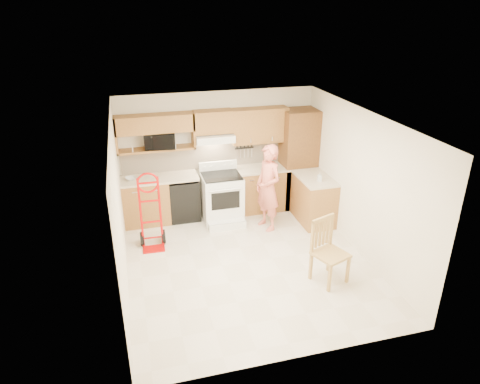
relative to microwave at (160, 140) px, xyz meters
name	(u,v)px	position (x,y,z in m)	size (l,w,h in m)	color
floor	(248,262)	(1.17, -2.08, -1.66)	(4.00, 4.50, 0.02)	beige
ceiling	(249,118)	(1.17, -2.08, 0.86)	(4.00, 4.50, 0.02)	white
wall_back	(218,152)	(1.17, 0.17, -0.40)	(4.00, 0.02, 2.50)	white
wall_front	(303,275)	(1.17, -4.34, -0.40)	(4.00, 0.02, 2.50)	white
wall_left	(118,210)	(-0.84, -2.08, -0.40)	(0.02, 4.50, 2.50)	white
wall_right	(361,183)	(3.18, -2.08, -0.40)	(0.02, 4.50, 2.50)	white
backsplash	(218,155)	(1.17, 0.15, -0.45)	(3.92, 0.03, 0.55)	beige
lower_cab_left	(146,201)	(-0.38, -0.14, -1.20)	(0.90, 0.60, 0.90)	#A96E35
dishwasher	(184,198)	(0.37, -0.14, -1.23)	(0.60, 0.60, 0.85)	black
lower_cab_right	(260,189)	(2.00, -0.14, -1.20)	(1.14, 0.60, 0.90)	#A96E35
countertop_left	(159,178)	(-0.08, -0.13, -0.73)	(1.50, 0.63, 0.04)	beige
countertop_right	(261,168)	(2.00, -0.13, -0.73)	(1.14, 0.63, 0.04)	beige
cab_return_right	(314,200)	(2.87, -0.94, -1.20)	(0.60, 1.00, 0.90)	#A96E35
countertop_return	(315,178)	(2.87, -0.94, -0.73)	(0.63, 1.00, 0.04)	beige
pantry_tall	(298,159)	(2.82, -0.14, -0.60)	(0.70, 0.60, 2.10)	brown
upper_cab_left	(154,123)	(-0.08, 0.00, 0.33)	(1.50, 0.33, 0.34)	#A96E35
upper_shelf_mw	(157,149)	(-0.08, 0.00, -0.18)	(1.50, 0.33, 0.04)	#A96E35
upper_cab_center	(213,122)	(1.05, 0.00, 0.29)	(0.76, 0.33, 0.44)	#A96E35
upper_cab_right	(259,125)	(2.00, 0.00, 0.15)	(1.14, 0.33, 0.70)	#A96E35
range_hood	(214,138)	(1.05, -0.06, -0.02)	(0.76, 0.46, 0.14)	white
knife_strip	(244,151)	(1.72, 0.12, -0.41)	(0.40, 0.05, 0.29)	black
microwave	(160,140)	(0.00, 0.00, 0.00)	(0.58, 0.39, 0.32)	black
range	(222,195)	(1.11, -0.47, -1.08)	(0.78, 1.02, 1.14)	white
person	(268,188)	(1.89, -0.99, -0.80)	(0.62, 0.41, 1.69)	#DA6B57
hand_truck	(151,215)	(-0.34, -1.16, -1.00)	(0.51, 0.47, 1.30)	red
dining_chair	(331,252)	(2.27, -2.93, -1.12)	(0.47, 0.52, 1.05)	tan
soap_bottle	(320,177)	(2.87, -1.12, -0.62)	(0.08, 0.08, 0.17)	white
bowl	(131,179)	(-0.62, -0.14, -0.69)	(0.21, 0.21, 0.05)	white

